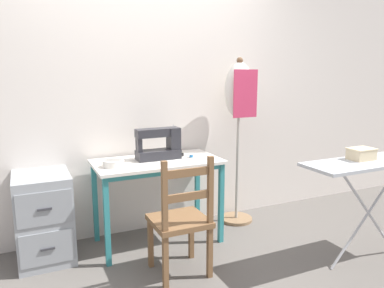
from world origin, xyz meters
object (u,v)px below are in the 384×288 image
Objects in this scene: fabric_bowl at (113,163)px; wooden_chair at (181,220)px; ironing_board at (373,166)px; sewing_machine at (160,145)px; thread_spool_mid_table at (191,156)px; storage_box at (361,154)px; thread_spool_near_machine at (182,154)px; dress_form at (239,103)px; scissors at (211,159)px; filing_cabinet at (44,217)px.

fabric_bowl is 0.72m from wooden_chair.
ironing_board reaches higher than fabric_bowl.
sewing_machine reaches higher than thread_spool_mid_table.
sewing_machine is 0.34× the size of ironing_board.
storage_box is at bearing -38.34° from sewing_machine.
thread_spool_near_machine is 0.02× the size of dress_form.
sewing_machine is at bearing -177.12° from thread_spool_near_machine.
storage_box is at bearing -42.30° from scissors.
ironing_board is (0.50, -1.12, -0.41)m from dress_form.
wooden_chair is 0.78× the size of ironing_board.
filing_cabinet is at bearing 169.81° from scissors.
ironing_board reaches higher than thread_spool_mid_table.
filing_cabinet is 3.70× the size of storage_box.
dress_form is at bearing 1.12° from filing_cabinet.
sewing_machine is 9.67× the size of thread_spool_mid_table.
sewing_machine reaches higher than fabric_bowl.
sewing_machine is 0.23m from thread_spool_near_machine.
dress_form is 1.39× the size of ironing_board.
ironing_board is at bearing -41.72° from scissors.
dress_form is (0.44, 0.28, 0.44)m from scissors.
fabric_bowl is 1.90m from storage_box.
thread_spool_mid_table is at bearing -165.66° from dress_form.
sewing_machine is 2.07× the size of storage_box.
fabric_bowl is 0.89× the size of storage_box.
dress_form is 1.19m from storage_box.
wooden_chair is 1.50m from ironing_board.
dress_form reaches higher than sewing_machine.
scissors is 0.68m from dress_form.
fabric_bowl is 0.24× the size of filing_cabinet.
wooden_chair is (-0.46, -0.42, -0.32)m from scissors.
ironing_board is at bearing -34.08° from storage_box.
fabric_bowl reaches higher than filing_cabinet.
thread_spool_near_machine is 0.96× the size of thread_spool_mid_table.
scissors is 0.67× the size of storage_box.
sewing_machine reaches higher than wooden_chair.
ironing_board is 6.09× the size of storage_box.
storage_box is at bearing -27.90° from fabric_bowl.
sewing_machine is 0.89m from dress_form.
storage_box is (1.25, -0.99, 0.00)m from sewing_machine.
sewing_machine is 1.59m from storage_box.
sewing_machine is 0.45m from scissors.
storage_box reaches higher than scissors.
thread_spool_near_machine is at bearing 123.41° from thread_spool_mid_table.
ironing_board reaches higher than thread_spool_near_machine.
thread_spool_mid_table is at bearing 2.69° from fabric_bowl.
scissors is at bearing 42.51° from wooden_chair.
dress_form is at bearing 5.37° from sewing_machine.
dress_form is at bearing 14.34° from thread_spool_mid_table.
thread_spool_near_machine is 0.77m from wooden_chair.
fabric_bowl is 0.65m from thread_spool_near_machine.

